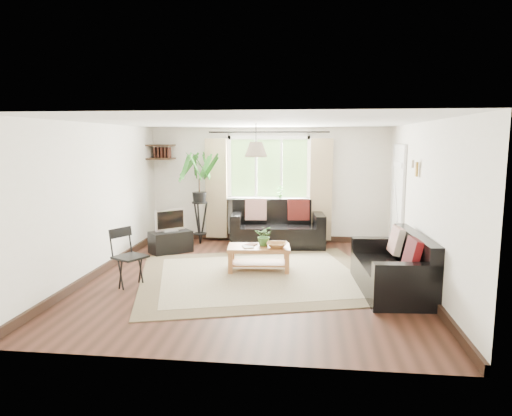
# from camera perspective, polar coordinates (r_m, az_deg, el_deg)

# --- Properties ---
(floor) EXTENTS (5.50, 5.50, 0.00)m
(floor) POSITION_cam_1_polar(r_m,az_deg,el_deg) (7.21, -0.37, -8.76)
(floor) COLOR black
(floor) RESTS_ON ground
(ceiling) EXTENTS (5.50, 5.50, 0.00)m
(ceiling) POSITION_cam_1_polar(r_m,az_deg,el_deg) (6.89, -0.39, 10.68)
(ceiling) COLOR white
(ceiling) RESTS_ON floor
(wall_back) EXTENTS (5.00, 0.02, 2.40)m
(wall_back) POSITION_cam_1_polar(r_m,az_deg,el_deg) (9.66, 1.59, 2.92)
(wall_back) COLOR silver
(wall_back) RESTS_ON floor
(wall_front) EXTENTS (5.00, 0.02, 2.40)m
(wall_front) POSITION_cam_1_polar(r_m,az_deg,el_deg) (4.27, -4.84, -4.21)
(wall_front) COLOR silver
(wall_front) RESTS_ON floor
(wall_left) EXTENTS (0.02, 5.50, 2.40)m
(wall_left) POSITION_cam_1_polar(r_m,az_deg,el_deg) (7.66, -19.29, 0.99)
(wall_left) COLOR silver
(wall_left) RESTS_ON floor
(wall_right) EXTENTS (0.02, 5.50, 2.40)m
(wall_right) POSITION_cam_1_polar(r_m,az_deg,el_deg) (7.10, 20.10, 0.38)
(wall_right) COLOR silver
(wall_right) RESTS_ON floor
(rug) EXTENTS (4.41, 4.05, 0.02)m
(rug) POSITION_cam_1_polar(r_m,az_deg,el_deg) (7.28, 0.45, -8.49)
(rug) COLOR beige
(rug) RESTS_ON floor
(window) EXTENTS (2.50, 0.16, 2.16)m
(window) POSITION_cam_1_polar(r_m,az_deg,el_deg) (9.60, 1.58, 4.98)
(window) COLOR white
(window) RESTS_ON wall_back
(door) EXTENTS (0.06, 0.96, 2.06)m
(door) POSITION_cam_1_polar(r_m,az_deg,el_deg) (8.76, 17.28, 0.65)
(door) COLOR silver
(door) RESTS_ON wall_right
(corner_shelf) EXTENTS (0.50, 0.50, 0.34)m
(corner_shelf) POSITION_cam_1_polar(r_m,az_deg,el_deg) (9.83, -11.80, 6.87)
(corner_shelf) COLOR black
(corner_shelf) RESTS_ON wall_back
(pendant_lamp) EXTENTS (0.36, 0.36, 0.54)m
(pendant_lamp) POSITION_cam_1_polar(r_m,az_deg,el_deg) (7.28, 0.00, 7.81)
(pendant_lamp) COLOR beige
(pendant_lamp) RESTS_ON ceiling
(wall_sconce) EXTENTS (0.12, 0.12, 0.28)m
(wall_sconce) POSITION_cam_1_polar(r_m,az_deg,el_deg) (7.32, 19.23, 4.91)
(wall_sconce) COLOR beige
(wall_sconce) RESTS_ON wall_right
(sofa_back) EXTENTS (1.94, 1.10, 0.87)m
(sofa_back) POSITION_cam_1_polar(r_m,az_deg,el_deg) (9.24, 2.68, -2.12)
(sofa_back) COLOR black
(sofa_back) RESTS_ON floor
(sofa_right) EXTENTS (1.75, 0.97, 0.79)m
(sofa_right) POSITION_cam_1_polar(r_m,az_deg,el_deg) (6.77, 16.54, -6.76)
(sofa_right) COLOR black
(sofa_right) RESTS_ON floor
(coffee_table) EXTENTS (1.06, 0.64, 0.41)m
(coffee_table) POSITION_cam_1_polar(r_m,az_deg,el_deg) (7.55, 0.36, -6.32)
(coffee_table) COLOR #915B2F
(coffee_table) RESTS_ON floor
(table_plant) EXTENTS (0.34, 0.31, 0.34)m
(table_plant) POSITION_cam_1_polar(r_m,az_deg,el_deg) (7.51, 1.07, -3.47)
(table_plant) COLOR #3B6F2C
(table_plant) RESTS_ON coffee_table
(bowl) EXTENTS (0.34, 0.34, 0.08)m
(bowl) POSITION_cam_1_polar(r_m,az_deg,el_deg) (7.40, 2.63, -4.65)
(bowl) COLOR #A46C38
(bowl) RESTS_ON coffee_table
(book_a) EXTENTS (0.23, 0.26, 0.02)m
(book_a) POSITION_cam_1_polar(r_m,az_deg,el_deg) (7.42, -1.64, -4.88)
(book_a) COLOR silver
(book_a) RESTS_ON coffee_table
(book_b) EXTENTS (0.23, 0.26, 0.02)m
(book_b) POSITION_cam_1_polar(r_m,az_deg,el_deg) (7.61, -1.14, -4.52)
(book_b) COLOR brown
(book_b) RESTS_ON coffee_table
(tv_stand) EXTENTS (0.86, 0.82, 0.41)m
(tv_stand) POSITION_cam_1_polar(r_m,az_deg,el_deg) (8.91, -10.62, -4.18)
(tv_stand) COLOR black
(tv_stand) RESTS_ON floor
(tv) EXTENTS (0.57, 0.53, 0.45)m
(tv) POSITION_cam_1_polar(r_m,az_deg,el_deg) (8.83, -10.70, -1.45)
(tv) COLOR #A5A5AA
(tv) RESTS_ON tv_stand
(palm_stand) EXTENTS (0.83, 0.83, 1.90)m
(palm_stand) POSITION_cam_1_polar(r_m,az_deg,el_deg) (9.45, -7.07, 1.21)
(palm_stand) COLOR black
(palm_stand) RESTS_ON floor
(folding_chair) EXTENTS (0.60, 0.60, 0.86)m
(folding_chair) POSITION_cam_1_polar(r_m,az_deg,el_deg) (6.96, -15.45, -6.04)
(folding_chair) COLOR black
(folding_chair) RESTS_ON floor
(sill_plant) EXTENTS (0.14, 0.10, 0.27)m
(sill_plant) POSITION_cam_1_polar(r_m,az_deg,el_deg) (9.54, 3.02, 2.03)
(sill_plant) COLOR #2D6023
(sill_plant) RESTS_ON window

